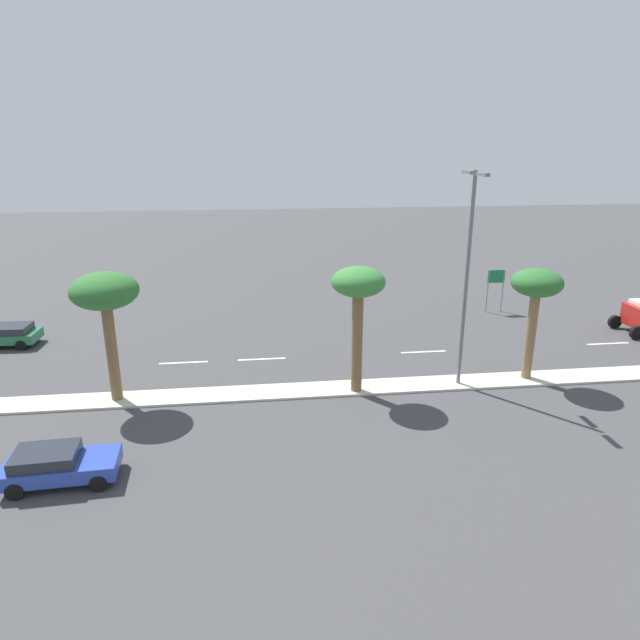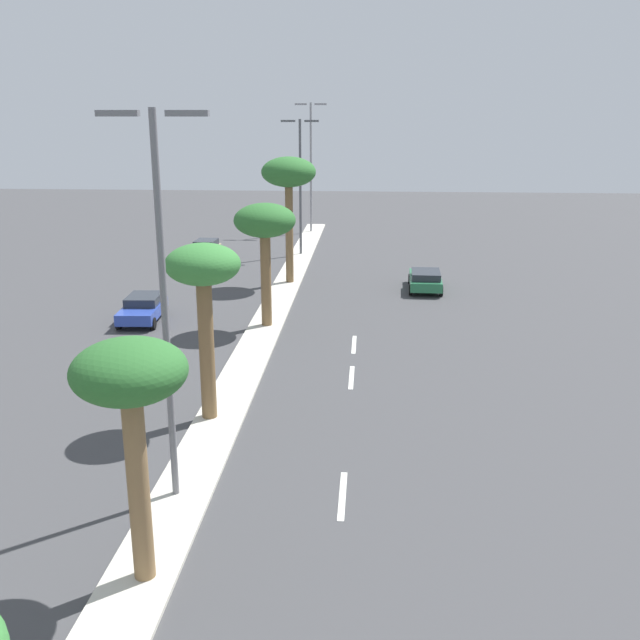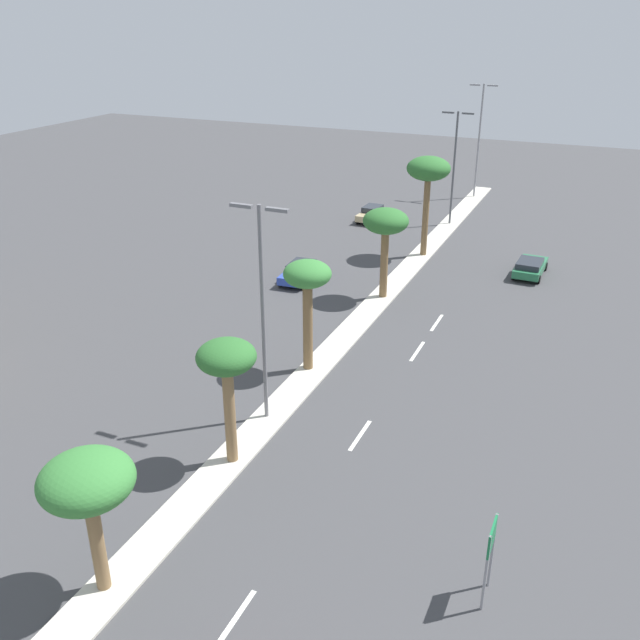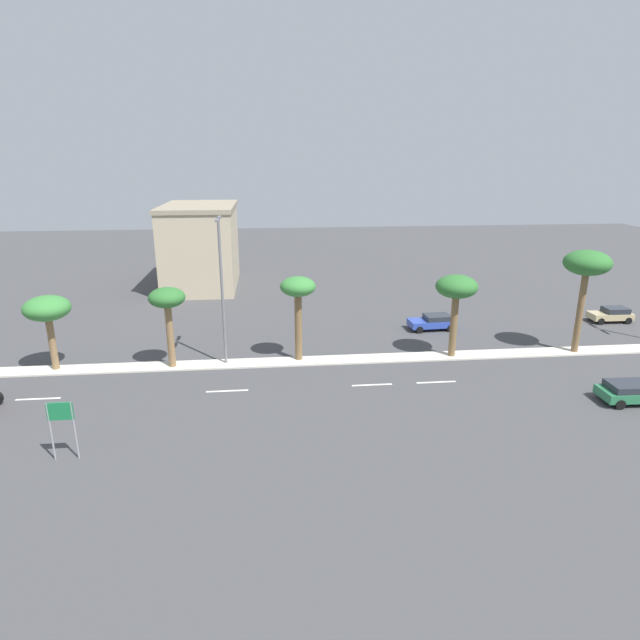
{
  "view_description": "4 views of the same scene",
  "coord_description": "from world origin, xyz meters",
  "px_view_note": "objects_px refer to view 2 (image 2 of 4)",
  "views": [
    {
      "loc": [
        -26.22,
        33.65,
        12.39
      ],
      "look_at": [
        1.92,
        30.23,
        3.23
      ],
      "focal_mm": 31.38,
      "sensor_mm": 36.0,
      "label": 1
    },
    {
      "loc": [
        5.39,
        4.67,
        10.87
      ],
      "look_at": [
        3.56,
        30.83,
        3.28
      ],
      "focal_mm": 40.05,
      "sensor_mm": 36.0,
      "label": 2
    },
    {
      "loc": [
        14.29,
        -3.25,
        18.94
      ],
      "look_at": [
        0.43,
        28.52,
        3.3
      ],
      "focal_mm": 38.89,
      "sensor_mm": 36.0,
      "label": 3
    },
    {
      "loc": [
        37.62,
        26.46,
        15.03
      ],
      "look_at": [
        -0.03,
        30.25,
        3.31
      ],
      "focal_mm": 29.66,
      "sensor_mm": 36.0,
      "label": 4
    }
  ],
  "objects_px": {
    "palm_tree_inboard": "(265,225)",
    "street_lamp_outboard": "(163,284)",
    "palm_tree_trailing": "(289,176)",
    "sedan_tan_mid": "(205,249)",
    "street_lamp_right": "(311,159)",
    "palm_tree_near": "(203,276)",
    "street_lamp_front": "(300,177)",
    "palm_tree_leading": "(130,385)",
    "sedan_blue_leading": "(143,308)",
    "sedan_green_right": "(425,279)"
  },
  "relations": [
    {
      "from": "street_lamp_outboard",
      "to": "street_lamp_front",
      "type": "distance_m",
      "value": 37.59
    },
    {
      "from": "palm_tree_inboard",
      "to": "street_lamp_outboard",
      "type": "height_order",
      "value": "street_lamp_outboard"
    },
    {
      "from": "palm_tree_leading",
      "to": "sedan_blue_leading",
      "type": "height_order",
      "value": "palm_tree_leading"
    },
    {
      "from": "street_lamp_front",
      "to": "street_lamp_outboard",
      "type": "bearing_deg",
      "value": -90.16
    },
    {
      "from": "palm_tree_trailing",
      "to": "sedan_blue_leading",
      "type": "bearing_deg",
      "value": -126.39
    },
    {
      "from": "palm_tree_trailing",
      "to": "sedan_tan_mid",
      "type": "xyz_separation_m",
      "value": [
        -7.53,
        8.09,
        -6.3
      ]
    },
    {
      "from": "palm_tree_near",
      "to": "street_lamp_right",
      "type": "bearing_deg",
      "value": 89.71
    },
    {
      "from": "sedan_green_right",
      "to": "sedan_tan_mid",
      "type": "bearing_deg",
      "value": 150.3
    },
    {
      "from": "sedan_tan_mid",
      "to": "sedan_green_right",
      "type": "bearing_deg",
      "value": -29.7
    },
    {
      "from": "street_lamp_right",
      "to": "sedan_blue_leading",
      "type": "distance_m",
      "value": 32.09
    },
    {
      "from": "palm_tree_inboard",
      "to": "street_lamp_outboard",
      "type": "xyz_separation_m",
      "value": [
        -0.22,
        -17.5,
        1.01
      ]
    },
    {
      "from": "palm_tree_inboard",
      "to": "street_lamp_outboard",
      "type": "bearing_deg",
      "value": -90.72
    },
    {
      "from": "palm_tree_trailing",
      "to": "street_lamp_outboard",
      "type": "bearing_deg",
      "value": -90.68
    },
    {
      "from": "street_lamp_front",
      "to": "street_lamp_right",
      "type": "relative_size",
      "value": 0.88
    },
    {
      "from": "street_lamp_outboard",
      "to": "street_lamp_front",
      "type": "height_order",
      "value": "street_lamp_outboard"
    },
    {
      "from": "palm_tree_inboard",
      "to": "sedan_green_right",
      "type": "xyz_separation_m",
      "value": [
        8.96,
        8.85,
        -4.7
      ]
    },
    {
      "from": "palm_tree_near",
      "to": "street_lamp_right",
      "type": "xyz_separation_m",
      "value": [
        0.22,
        43.4,
        1.43
      ]
    },
    {
      "from": "palm_tree_inboard",
      "to": "sedan_tan_mid",
      "type": "bearing_deg",
      "value": 112.2
    },
    {
      "from": "palm_tree_leading",
      "to": "palm_tree_trailing",
      "type": "distance_m",
      "value": 31.59
    },
    {
      "from": "sedan_green_right",
      "to": "sedan_blue_leading",
      "type": "relative_size",
      "value": 1.09
    },
    {
      "from": "palm_tree_near",
      "to": "street_lamp_right",
      "type": "relative_size",
      "value": 0.55
    },
    {
      "from": "palm_tree_inboard",
      "to": "sedan_tan_mid",
      "type": "height_order",
      "value": "palm_tree_inboard"
    },
    {
      "from": "palm_tree_near",
      "to": "street_lamp_outboard",
      "type": "distance_m",
      "value": 5.62
    },
    {
      "from": "palm_tree_near",
      "to": "street_lamp_front",
      "type": "height_order",
      "value": "street_lamp_front"
    },
    {
      "from": "street_lamp_right",
      "to": "sedan_blue_leading",
      "type": "bearing_deg",
      "value": -102.2
    },
    {
      "from": "palm_tree_leading",
      "to": "street_lamp_front",
      "type": "xyz_separation_m",
      "value": [
        -0.18,
        41.5,
        1.09
      ]
    },
    {
      "from": "palm_tree_near",
      "to": "sedan_blue_leading",
      "type": "relative_size",
      "value": 1.53
    },
    {
      "from": "palm_tree_trailing",
      "to": "street_lamp_front",
      "type": "bearing_deg",
      "value": 91.26
    },
    {
      "from": "palm_tree_leading",
      "to": "street_lamp_right",
      "type": "height_order",
      "value": "street_lamp_right"
    },
    {
      "from": "street_lamp_front",
      "to": "sedan_tan_mid",
      "type": "height_order",
      "value": "street_lamp_front"
    },
    {
      "from": "street_lamp_outboard",
      "to": "sedan_green_right",
      "type": "relative_size",
      "value": 2.37
    },
    {
      "from": "sedan_green_right",
      "to": "street_lamp_front",
      "type": "bearing_deg",
      "value": 128.93
    },
    {
      "from": "palm_tree_near",
      "to": "street_lamp_front",
      "type": "distance_m",
      "value": 32.07
    },
    {
      "from": "palm_tree_leading",
      "to": "palm_tree_inboard",
      "type": "xyz_separation_m",
      "value": [
        -0.07,
        21.42,
        0.36
      ]
    },
    {
      "from": "street_lamp_right",
      "to": "sedan_green_right",
      "type": "height_order",
      "value": "street_lamp_right"
    },
    {
      "from": "street_lamp_right",
      "to": "palm_tree_inboard",
      "type": "bearing_deg",
      "value": -89.61
    },
    {
      "from": "street_lamp_right",
      "to": "palm_tree_trailing",
      "type": "bearing_deg",
      "value": -89.14
    },
    {
      "from": "street_lamp_outboard",
      "to": "street_lamp_front",
      "type": "xyz_separation_m",
      "value": [
        0.11,
        37.58,
        -0.28
      ]
    },
    {
      "from": "palm_tree_inboard",
      "to": "sedan_blue_leading",
      "type": "bearing_deg",
      "value": 174.69
    },
    {
      "from": "street_lamp_outboard",
      "to": "street_lamp_front",
      "type": "relative_size",
      "value": 1.05
    },
    {
      "from": "palm_tree_leading",
      "to": "palm_tree_near",
      "type": "xyz_separation_m",
      "value": [
        -0.5,
        9.44,
        0.36
      ]
    },
    {
      "from": "palm_tree_inboard",
      "to": "street_lamp_outboard",
      "type": "distance_m",
      "value": 17.53
    },
    {
      "from": "palm_tree_leading",
      "to": "sedan_tan_mid",
      "type": "bearing_deg",
      "value": 100.72
    },
    {
      "from": "palm_tree_inboard",
      "to": "sedan_green_right",
      "type": "height_order",
      "value": "palm_tree_inboard"
    },
    {
      "from": "palm_tree_leading",
      "to": "palm_tree_trailing",
      "type": "xyz_separation_m",
      "value": [
        0.04,
        31.53,
        1.98
      ]
    },
    {
      "from": "sedan_green_right",
      "to": "palm_tree_inboard",
      "type": "bearing_deg",
      "value": -135.33
    },
    {
      "from": "street_lamp_outboard",
      "to": "street_lamp_right",
      "type": "bearing_deg",
      "value": 89.99
    },
    {
      "from": "palm_tree_near",
      "to": "palm_tree_leading",
      "type": "bearing_deg",
      "value": -86.97
    },
    {
      "from": "palm_tree_near",
      "to": "street_lamp_front",
      "type": "relative_size",
      "value": 0.62
    },
    {
      "from": "street_lamp_right",
      "to": "sedan_tan_mid",
      "type": "bearing_deg",
      "value": -118.6
    }
  ]
}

